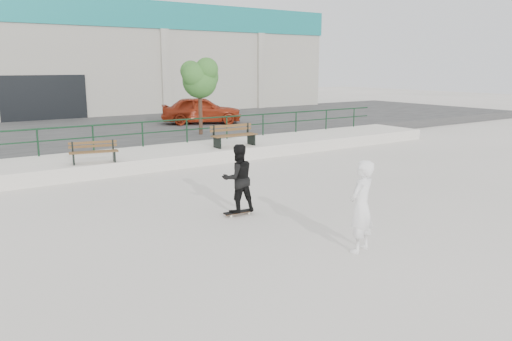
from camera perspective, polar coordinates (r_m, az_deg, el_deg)
ground at (r=11.33m, az=3.20°, el=-7.41°), size 120.00×120.00×0.00m
ledge at (r=19.44m, az=-14.06°, el=1.18°), size 30.00×3.00×0.50m
parking_strip at (r=27.49m, az=-20.28°, el=3.85°), size 60.00×14.00×0.50m
railing at (r=20.50m, az=-15.47°, el=4.46°), size 28.00×0.06×1.03m
commercial_building at (r=41.00m, az=-25.68°, el=11.90°), size 44.20×16.33×8.00m
bench_left at (r=17.84m, az=-18.06°, el=2.01°), size 1.65×0.78×0.73m
bench_right at (r=20.48m, az=-2.57°, el=4.02°), size 1.96×0.60×0.90m
tree at (r=24.11m, az=-6.42°, el=10.56°), size 2.04×1.81×3.63m
red_car at (r=28.77m, az=-6.27°, el=6.88°), size 4.88×3.54×1.54m
skateboard at (r=12.79m, az=-2.04°, el=-4.79°), size 0.79×0.25×0.09m
standing_skater at (r=12.56m, az=-2.07°, el=-0.89°), size 0.93×0.78×1.74m
seated_skater at (r=10.32m, az=11.93°, el=-4.05°), size 0.80×0.65×1.90m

